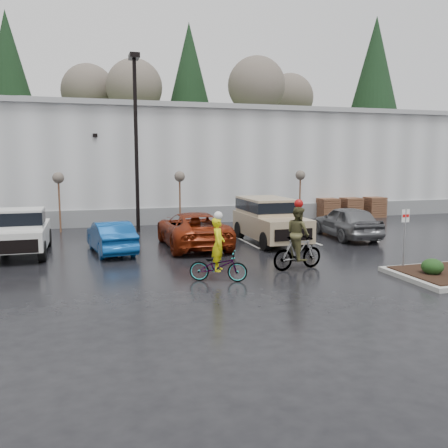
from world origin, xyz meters
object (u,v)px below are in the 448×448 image
object	(u,v)px
car_blue	(111,237)
cyclist_hivis	(218,260)
sapling_west	(58,181)
pickup_white	(21,230)
lamppost	(136,124)
pallet_stack_a	(328,209)
sapling_mid	(180,180)
car_grey	(347,222)
cyclist_olive	(298,244)
suv_tan	(271,221)
pallet_stack_b	(351,208)
fire_lane_sign	(405,231)
pallet_stack_c	(374,207)
car_red	(193,229)
sapling_east	(300,178)

from	to	relation	value
car_blue	cyclist_hivis	xyz separation A→B (m)	(2.99, -5.79, 0.03)
sapling_west	pickup_white	xyz separation A→B (m)	(-1.28, -5.68, -1.75)
lamppost	pallet_stack_a	bearing A→B (deg)	9.09
sapling_mid	car_grey	size ratio (longest dim) A/B	0.68
cyclist_hivis	cyclist_olive	xyz separation A→B (m)	(3.14, 0.76, 0.20)
sapling_mid	pickup_white	distance (m)	9.79
pickup_white	cyclist_hivis	bearing A→B (deg)	-45.22
suv_tan	car_grey	size ratio (longest dim) A/B	1.08
pallet_stack_b	pickup_white	world-z (taller)	pickup_white
sapling_mid	fire_lane_sign	distance (m)	13.92
pallet_stack_b	sapling_mid	bearing A→B (deg)	-175.11
lamppost	suv_tan	distance (m)	8.87
sapling_mid	pallet_stack_c	distance (m)	13.69
cyclist_olive	sapling_mid	bearing A→B (deg)	-0.27
fire_lane_sign	pallet_stack_c	bearing A→B (deg)	59.28
car_blue	cyclist_hivis	distance (m)	6.52
pallet_stack_b	car_red	size ratio (longest dim) A/B	0.24
pallet_stack_c	pickup_white	bearing A→B (deg)	-162.56
car_blue	suv_tan	world-z (taller)	suv_tan
lamppost	sapling_mid	xyz separation A→B (m)	(2.50, 1.00, -2.96)
fire_lane_sign	car_grey	world-z (taller)	fire_lane_sign
pallet_stack_b	sapling_east	bearing A→B (deg)	-166.61
lamppost	sapling_west	xyz separation A→B (m)	(-4.00, 1.00, -2.96)
sapling_west	cyclist_olive	xyz separation A→B (m)	(8.38, -11.50, -1.83)
pallet_stack_b	fire_lane_sign	bearing A→B (deg)	-114.88
suv_tan	sapling_mid	bearing A→B (deg)	116.58
sapling_east	pallet_stack_a	size ratio (longest dim) A/B	2.37
car_grey	cyclist_olive	bearing A→B (deg)	50.74
pallet_stack_b	car_blue	distance (m)	17.61
sapling_mid	pallet_stack_b	xyz separation A→B (m)	(11.70, 1.00, -2.05)
pallet_stack_a	cyclist_hivis	bearing A→B (deg)	-130.33
pickup_white	car_blue	size ratio (longest dim) A/B	1.28
pallet_stack_b	pallet_stack_c	bearing A→B (deg)	0.00
car_blue	suv_tan	xyz separation A→B (m)	(7.31, 0.35, 0.36)
sapling_mid	car_blue	distance (m)	8.01
pickup_white	car_grey	size ratio (longest dim) A/B	1.11
lamppost	sapling_east	world-z (taller)	lamppost
lamppost	fire_lane_sign	distance (m)	14.78
pallet_stack_a	pallet_stack_c	bearing A→B (deg)	0.00
lamppost	pallet_stack_c	bearing A→B (deg)	7.13
fire_lane_sign	suv_tan	xyz separation A→B (m)	(-2.24, 6.69, -0.38)
sapling_east	car_blue	distance (m)	13.57
sapling_west	car_red	bearing A→B (deg)	-46.16
car_blue	car_red	xyz separation A→B (m)	(3.58, 0.40, 0.11)
pallet_stack_c	car_red	xyz separation A→B (m)	(-14.17, -7.07, 0.10)
pallet_stack_b	cyclist_hivis	world-z (taller)	cyclist_hivis
pickup_white	pallet_stack_a	bearing A→B (deg)	20.60
lamppost	pickup_white	world-z (taller)	lamppost
sapling_west	sapling_east	xyz separation A→B (m)	(14.00, 0.00, 0.00)
lamppost	suv_tan	world-z (taller)	lamppost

